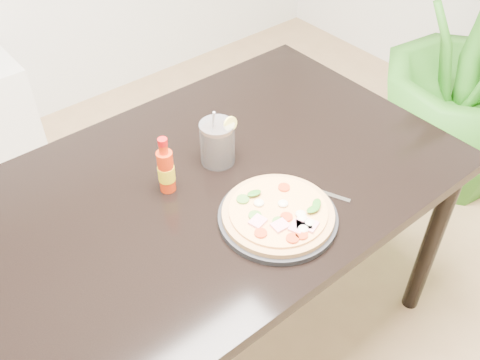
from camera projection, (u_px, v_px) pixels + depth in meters
dining_table at (214, 200)px, 1.57m from camera, size 1.40×0.90×0.75m
plate at (278, 217)px, 1.39m from camera, size 0.31×0.31×0.02m
pizza at (279, 213)px, 1.38m from camera, size 0.29×0.29×0.03m
hot_sauce_bottle at (166, 170)px, 1.44m from camera, size 0.05×0.05×0.17m
cola_cup at (217, 144)px, 1.53m from camera, size 0.11×0.10×0.19m
fork at (315, 190)px, 1.48m from camera, size 0.09×0.18×0.00m
plant_pot at (446, 151)px, 2.62m from camera, size 0.28×0.28×0.22m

